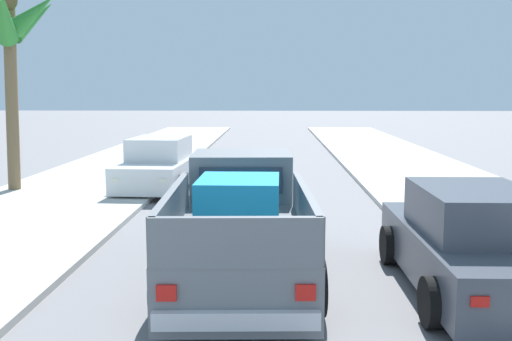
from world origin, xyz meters
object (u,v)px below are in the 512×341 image
pickup_truck (240,226)px  car_right_near (472,244)px  palm_tree_left_mid (4,27)px  car_left_mid (159,165)px

pickup_truck → car_right_near: (3.36, -0.58, -0.11)m
car_right_near → palm_tree_left_mid: bearing=143.1°
car_left_mid → palm_tree_left_mid: palm_tree_left_mid is taller
car_right_near → pickup_truck: bearing=170.3°
pickup_truck → car_left_mid: size_ratio=1.22×
pickup_truck → palm_tree_left_mid: size_ratio=0.92×
car_left_mid → palm_tree_left_mid: (-4.04, -0.69, 3.90)m
pickup_truck → car_left_mid: bearing=109.8°
pickup_truck → palm_tree_left_mid: (-6.86, 7.11, 3.80)m
car_right_near → palm_tree_left_mid: 13.37m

